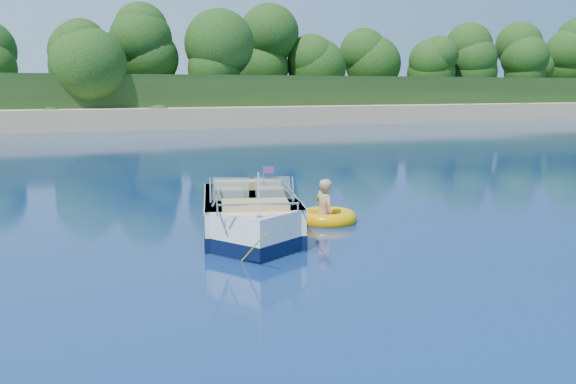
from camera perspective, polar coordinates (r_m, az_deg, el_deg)
name	(u,v)px	position (r m, az deg, el deg)	size (l,w,h in m)	color
ground	(179,248)	(12.19, -9.69, -4.95)	(160.00, 160.00, 0.00)	#091541
shoreline	(20,107)	(75.28, -22.75, 7.00)	(170.00, 59.00, 6.00)	tan
treeline	(30,53)	(52.59, -21.96, 11.39)	(150.00, 7.12, 8.19)	black
motorboat	(251,219)	(12.99, -3.28, -2.41)	(2.86, 5.09, 1.75)	silver
tow_tube	(327,218)	(14.36, 3.49, -2.30)	(1.51, 1.51, 0.35)	#E59B02
boy	(323,222)	(14.33, 3.11, -2.69)	(0.58, 0.38, 1.58)	tan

